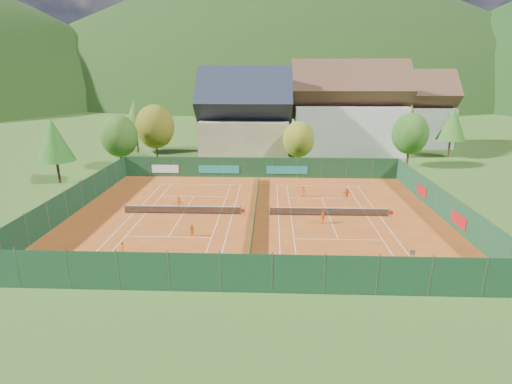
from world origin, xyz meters
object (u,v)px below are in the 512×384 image
(chalet, at_px, (245,121))
(ball_hopper, at_px, (412,253))
(hotel_block_a, at_px, (347,114))
(player_right_far_a, at_px, (303,191))
(player_right_far_b, at_px, (347,193))
(player_left_mid, at_px, (192,231))
(player_right_near, at_px, (323,217))
(player_left_far, at_px, (179,203))
(hotel_block_b, at_px, (408,114))
(player_left_near, at_px, (122,250))

(chalet, bearing_deg, ball_hopper, -67.64)
(hotel_block_a, distance_m, player_right_far_a, 31.80)
(chalet, xyz_separation_m, player_right_far_b, (14.07, -23.60, -5.97))
(player_left_mid, bearing_deg, player_right_near, 15.93)
(player_left_far, bearing_deg, player_right_far_b, -167.19)
(hotel_block_b, distance_m, player_right_near, 52.07)
(hotel_block_a, relative_size, player_left_far, 13.74)
(hotel_block_b, distance_m, player_left_far, 57.77)
(hotel_block_a, relative_size, player_right_far_b, 16.61)
(player_left_near, distance_m, player_right_far_a, 24.14)
(hotel_block_a, height_order, player_right_far_a, hotel_block_a)
(player_left_mid, distance_m, player_left_far, 8.31)
(hotel_block_b, distance_m, player_left_mid, 61.92)
(player_left_near, bearing_deg, player_left_far, 84.68)
(chalet, bearing_deg, player_left_far, -101.40)
(ball_hopper, xyz_separation_m, player_left_far, (-22.27, 11.72, 0.23))
(hotel_block_a, height_order, hotel_block_b, hotel_block_a)
(chalet, xyz_separation_m, player_right_far_a, (8.68, -23.33, -5.90))
(player_left_near, bearing_deg, player_right_far_a, 50.67)
(hotel_block_b, xyz_separation_m, player_left_mid, (-35.73, -50.21, -6.02))
(hotel_block_a, relative_size, player_right_far_a, 14.87)
(player_left_near, xyz_separation_m, player_right_far_b, (21.69, 17.53, -0.13))
(player_left_far, bearing_deg, chalet, -102.38)
(player_right_near, relative_size, player_right_far_a, 1.03)
(ball_hopper, distance_m, player_right_far_a, 18.58)
(hotel_block_b, bearing_deg, ball_hopper, -106.91)
(hotel_block_b, xyz_separation_m, player_left_near, (-40.63, -55.13, -5.84))
(chalet, height_order, player_left_far, chalet)
(player_left_far, bearing_deg, player_right_near, 165.10)
(player_right_near, bearing_deg, player_right_far_a, 34.33)
(hotel_block_b, relative_size, player_left_near, 11.05)
(ball_hopper, relative_size, player_left_near, 0.51)
(player_left_far, bearing_deg, hotel_block_b, -133.35)
(player_right_far_a, bearing_deg, hotel_block_b, -127.38)
(player_left_near, distance_m, player_right_near, 19.74)
(player_right_far_a, xyz_separation_m, player_right_far_b, (5.39, -0.27, -0.08))
(hotel_block_a, bearing_deg, player_left_near, -119.46)
(ball_hopper, distance_m, player_left_near, 24.17)
(player_left_mid, distance_m, player_right_far_b, 21.01)
(ball_hopper, bearing_deg, chalet, 112.36)
(player_right_near, bearing_deg, chalet, 42.90)
(player_left_mid, bearing_deg, player_right_far_b, 36.17)
(player_left_near, bearing_deg, player_right_near, 29.49)
(player_left_mid, bearing_deg, hotel_block_b, 53.84)
(player_right_far_a, bearing_deg, player_left_near, 43.20)
(hotel_block_b, relative_size, player_left_far, 11.00)
(player_right_near, xyz_separation_m, player_right_far_a, (-1.38, 9.05, -0.02))
(player_left_far, bearing_deg, hotel_block_a, -126.65)
(player_left_near, xyz_separation_m, player_right_far_a, (16.31, 17.80, -0.06))
(hotel_block_a, xyz_separation_m, ball_hopper, (-2.47, -46.18, -6.83))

